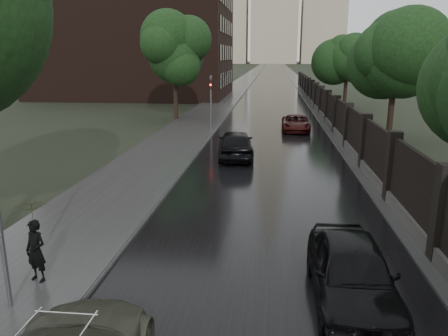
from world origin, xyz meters
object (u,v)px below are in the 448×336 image
traffic_light (211,98)px  pedestrian_umbrella (32,218)px  car_right_near (352,272)px  car_right_far (296,123)px  tree_right_b (396,63)px  tree_right_c (347,60)px  tree_left_far (175,57)px  hatchback_left (236,144)px

traffic_light → pedestrian_umbrella: (-1.05, -22.39, -0.66)m
car_right_near → car_right_far: size_ratio=1.02×
tree_right_b → tree_right_c: 18.00m
tree_left_far → traffic_light: size_ratio=1.85×
tree_right_b → hatchback_left: (-9.30, -5.42, -4.18)m
traffic_light → car_right_near: 23.21m
car_right_near → hatchback_left: bearing=104.4°
tree_left_far → pedestrian_umbrella: (2.65, -27.40, -3.51)m
tree_left_far → car_right_far: tree_left_far is taller
traffic_light → car_right_near: bearing=-74.3°
pedestrian_umbrella → tree_left_far: bearing=112.8°
car_right_far → pedestrian_umbrella: size_ratio=1.80×
tree_left_far → hatchback_left: (6.20, -13.42, -4.47)m
hatchback_left → pedestrian_umbrella: (-3.55, -13.98, 0.96)m
traffic_light → car_right_far: size_ratio=0.94×
tree_right_c → car_right_far: 16.03m
tree_right_c → pedestrian_umbrella: size_ratio=2.96×
hatchback_left → car_right_far: bearing=-117.7°
tree_right_c → pedestrian_umbrella: tree_right_c is taller
tree_right_b → tree_right_c: bearing=90.0°
car_right_far → tree_right_c: bearing=68.4°
car_right_far → pedestrian_umbrella: pedestrian_umbrella is taller
tree_left_far → tree_right_b: 17.45m
traffic_light → car_right_far: traffic_light is taller
tree_right_b → hatchback_left: size_ratio=1.54×
tree_right_b → hatchback_left: tree_right_b is taller
tree_left_far → hatchback_left: size_ratio=1.63×
tree_right_b → pedestrian_umbrella: bearing=-123.5°
tree_right_c → pedestrian_umbrella: (-12.85, -37.40, -3.21)m
tree_left_far → traffic_light: bearing=-53.5°
traffic_light → pedestrian_umbrella: traffic_light is taller
tree_right_b → traffic_light: (-11.80, 2.99, -2.55)m
tree_right_c → car_right_far: tree_right_c is taller
tree_right_c → car_right_near: tree_right_c is taller
traffic_light → pedestrian_umbrella: size_ratio=1.69×
tree_right_c → tree_left_far: bearing=-147.2°
tree_left_far → car_right_far: 11.72m
tree_right_b → car_right_near: (-5.55, -19.29, -4.21)m
tree_right_b → car_right_near: size_ratio=1.62×
tree_right_c → tree_right_b: bearing=-90.0°
tree_right_b → traffic_light: bearing=165.8°
tree_right_c → hatchback_left: 25.54m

